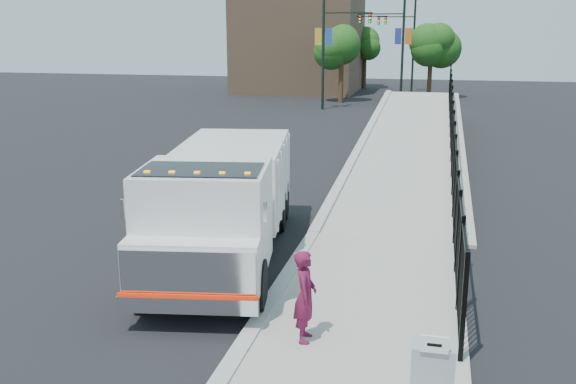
# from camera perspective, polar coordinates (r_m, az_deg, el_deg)

# --- Properties ---
(ground) EXTENTS (120.00, 120.00, 0.00)m
(ground) POSITION_cam_1_polar(r_m,az_deg,el_deg) (13.14, -1.06, -9.37)
(ground) COLOR black
(ground) RESTS_ON ground
(sidewalk) EXTENTS (3.55, 12.00, 0.12)m
(sidewalk) POSITION_cam_1_polar(r_m,az_deg,el_deg) (11.03, 6.31, -14.00)
(sidewalk) COLOR #9E998E
(sidewalk) RESTS_ON ground
(curb) EXTENTS (0.30, 12.00, 0.16)m
(curb) POSITION_cam_1_polar(r_m,az_deg,el_deg) (11.37, -3.61, -12.92)
(curb) COLOR #ADAAA3
(curb) RESTS_ON ground
(ramp) EXTENTS (3.95, 24.06, 3.19)m
(ramp) POSITION_cam_1_polar(r_m,az_deg,el_deg) (28.18, 11.23, 3.22)
(ramp) COLOR #9E998E
(ramp) RESTS_ON ground
(iron_fence) EXTENTS (0.10, 28.00, 1.80)m
(iron_fence) POSITION_cam_1_polar(r_m,az_deg,el_deg) (24.07, 14.34, 3.37)
(iron_fence) COLOR black
(iron_fence) RESTS_ON ground
(truck) EXTENTS (3.77, 8.24, 2.72)m
(truck) POSITION_cam_1_polar(r_m,az_deg,el_deg) (14.75, -5.86, -0.49)
(truck) COLOR black
(truck) RESTS_ON ground
(worker) EXTENTS (0.45, 0.62, 1.60)m
(worker) POSITION_cam_1_polar(r_m,az_deg,el_deg) (10.91, 1.54, -9.23)
(worker) COLOR maroon
(worker) RESTS_ON sidewalk
(arrow_sign) EXTENTS (0.35, 0.04, 0.22)m
(arrow_sign) POSITION_cam_1_polar(r_m,az_deg,el_deg) (8.36, 12.88, -13.06)
(arrow_sign) COLOR white
(arrow_sign) RESTS_ON utility_cabinet
(light_pole_0) EXTENTS (3.77, 0.22, 8.00)m
(light_pole_0) POSITION_cam_1_polar(r_m,az_deg,el_deg) (43.55, 3.56, 13.05)
(light_pole_0) COLOR black
(light_pole_0) RESTS_ON ground
(light_pole_1) EXTENTS (3.77, 0.22, 8.00)m
(light_pole_1) POSITION_cam_1_polar(r_m,az_deg,el_deg) (46.55, 9.80, 12.96)
(light_pole_1) COLOR black
(light_pole_1) RESTS_ON ground
(light_pole_2) EXTENTS (3.77, 0.22, 8.00)m
(light_pole_2) POSITION_cam_1_polar(r_m,az_deg,el_deg) (55.38, 5.72, 13.27)
(light_pole_2) COLOR black
(light_pole_2) RESTS_ON ground
(light_pole_3) EXTENTS (3.78, 0.22, 8.00)m
(light_pole_3) POSITION_cam_1_polar(r_m,az_deg,el_deg) (57.40, 10.80, 13.12)
(light_pole_3) COLOR black
(light_pole_3) RESTS_ON ground
(tree_0) EXTENTS (2.91, 2.91, 5.45)m
(tree_0) POSITION_cam_1_polar(r_m,az_deg,el_deg) (47.74, 4.79, 12.65)
(tree_0) COLOR #382314
(tree_0) RESTS_ON ground
(tree_1) EXTENTS (2.79, 2.79, 5.39)m
(tree_1) POSITION_cam_1_polar(r_m,az_deg,el_deg) (51.68, 12.61, 12.48)
(tree_1) COLOR #382314
(tree_1) RESTS_ON ground
(tree_2) EXTENTS (2.59, 2.59, 5.29)m
(tree_2) POSITION_cam_1_polar(r_m,az_deg,el_deg) (59.97, 6.87, 12.91)
(tree_2) COLOR #382314
(tree_2) RESTS_ON ground
(building) EXTENTS (10.00, 10.00, 8.00)m
(building) POSITION_cam_1_polar(r_m,az_deg,el_deg) (56.96, 1.07, 12.99)
(building) COLOR #8C664C
(building) RESTS_ON ground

